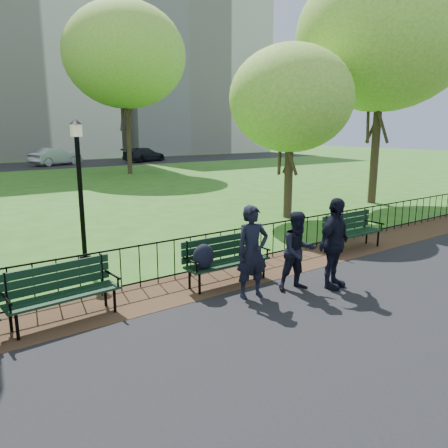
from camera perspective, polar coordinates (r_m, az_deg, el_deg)
ground at (r=8.72m, az=8.43°, el=-8.98°), size 120.00×120.00×0.00m
dirt_strip at (r=9.77m, az=2.25°, el=-6.39°), size 60.00×1.60×0.01m
iron_fence at (r=10.01m, az=0.49°, el=-3.02°), size 24.06×0.06×1.00m
apartment_east at (r=63.05m, az=-5.79°, el=20.33°), size 20.00×15.00×24.00m
park_bench_main at (r=8.76m, az=-1.17°, el=-4.14°), size 1.87×0.60×1.06m
park_bench_left_a at (r=7.77m, az=-20.52°, el=-7.67°), size 1.87×0.69×1.04m
park_bench_right_a at (r=12.01m, az=16.23°, el=-0.42°), size 1.85×0.60×1.05m
lamppost at (r=10.77m, az=-18.28°, el=4.68°), size 0.30×0.30×3.36m
tree_near_e at (r=15.78m, az=8.74°, el=15.83°), size 4.30×4.30×5.99m
tree_mid_e at (r=20.20m, az=20.10°, el=22.05°), size 7.03×7.03×9.80m
tree_far_e at (r=32.48m, az=-12.83°, el=20.67°), size 8.29×8.29×11.56m
person_left at (r=8.19m, az=3.72°, el=-3.67°), size 0.72×0.55×1.77m
person_mid at (r=8.69m, az=9.70°, el=-3.52°), size 0.85×0.59×1.58m
person_right at (r=8.91m, az=14.20°, el=-2.49°), size 1.15×0.68×1.83m
sedan_silver at (r=41.51m, az=-21.11°, el=8.22°), size 4.84×3.26×1.51m
sedan_dark at (r=43.77m, az=-10.39°, el=8.91°), size 5.03×3.44×1.35m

